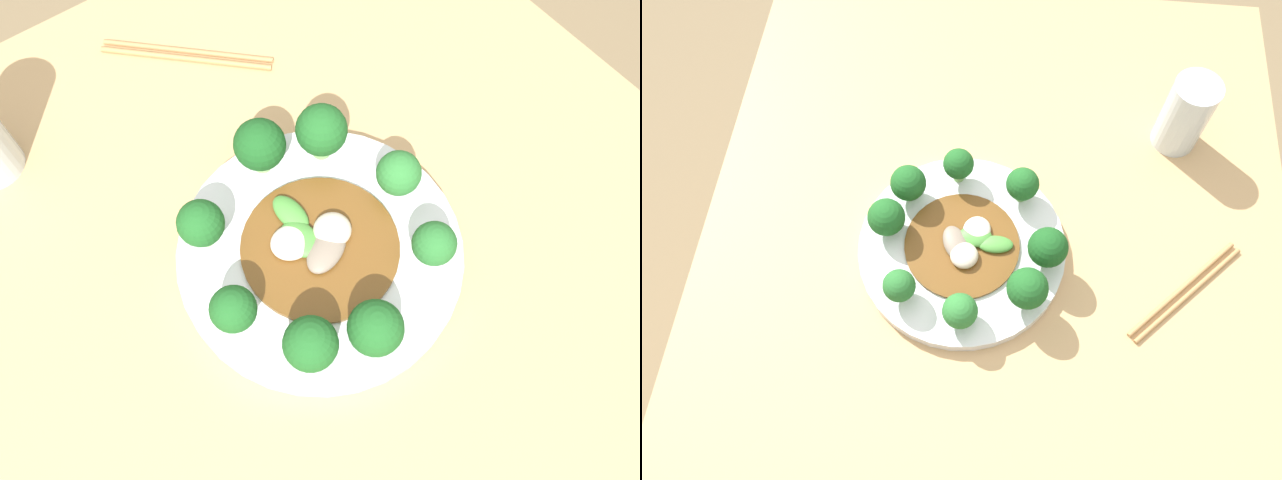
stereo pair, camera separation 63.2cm
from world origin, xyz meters
TOP-DOWN VIEW (x-y plane):
  - ground_plane at (0.00, 0.00)m, footprint 8.00×8.00m
  - table at (0.00, 0.00)m, footprint 0.97×0.87m
  - plate at (-0.04, 0.05)m, footprint 0.30×0.30m
  - broccoli_northwest at (-0.13, 0.12)m, footprint 0.04×0.04m
  - broccoli_northeast at (0.03, 0.13)m, footprint 0.05×0.05m
  - broccoli_southeast at (0.05, -0.03)m, footprint 0.05×0.05m
  - broccoli_north at (-0.03, 0.16)m, footprint 0.05×0.05m
  - broccoli_southwest at (-0.11, -0.05)m, footprint 0.06×0.06m
  - broccoli_south at (-0.05, -0.07)m, footprint 0.06×0.06m
  - broccoli_east at (0.07, 0.06)m, footprint 0.05×0.05m
  - broccoli_west at (-0.15, 0.04)m, footprint 0.05×0.05m
  - stirfry_center at (-0.04, 0.04)m, footprint 0.16×0.16m
  - chopsticks at (-0.07, -0.27)m, footprint 0.17×0.17m

SIDE VIEW (x-z plane):
  - ground_plane at x=0.00m, z-range 0.00..0.00m
  - table at x=0.00m, z-range 0.00..0.71m
  - chopsticks at x=-0.07m, z-range 0.71..0.72m
  - plate at x=-0.04m, z-range 0.71..0.73m
  - stirfry_center at x=-0.04m, z-range 0.72..0.75m
  - broccoli_west at x=-0.15m, z-range 0.73..0.79m
  - broccoli_northwest at x=-0.13m, z-range 0.73..0.79m
  - broccoli_north at x=-0.03m, z-range 0.73..0.79m
  - broccoli_northeast at x=0.03m, z-range 0.73..0.80m
  - broccoli_southeast at x=0.05m, z-range 0.73..0.80m
  - broccoli_east at x=0.07m, z-range 0.74..0.80m
  - broccoli_south at x=-0.05m, z-range 0.73..0.80m
  - broccoli_southwest at x=-0.11m, z-range 0.73..0.80m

